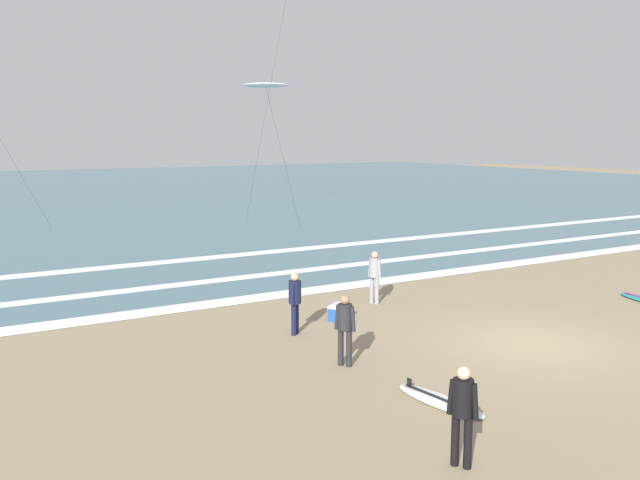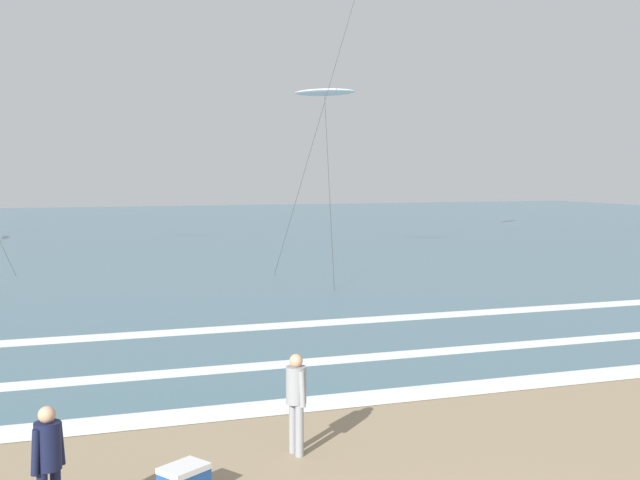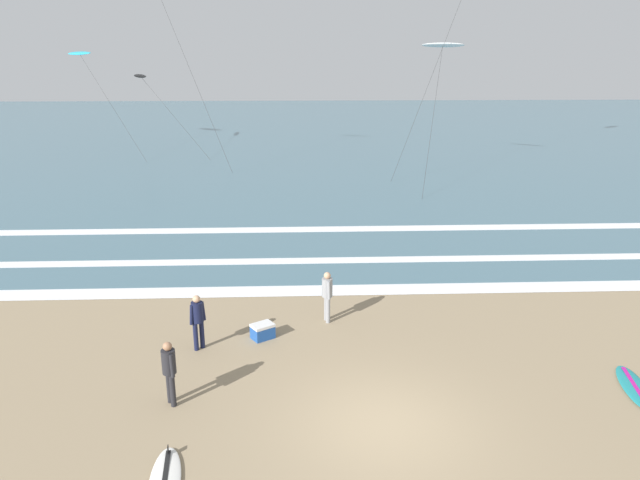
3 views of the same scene
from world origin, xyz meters
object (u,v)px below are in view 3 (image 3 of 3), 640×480
Objects in this scene: surfer_left_near at (169,367)px; cooler_box at (263,331)px; surfboard_foreground_flat at (635,387)px; kite_white_high_right at (443,46)px; surfer_right_near at (327,292)px; kite_black_high_left at (141,76)px; kite_cyan_low_near at (80,54)px; surfer_background_far at (198,317)px.

cooler_box is at bearing 59.22° from surfer_left_near.
surfer_left_near is 11.19m from surfboard_foreground_flat.
surfer_right_near is at bearing -109.74° from kite_white_high_right.
kite_black_high_left is at bearing 111.01° from surfer_right_near.
kite_cyan_low_near is at bearing 122.17° from surfboard_foreground_flat.
kite_white_high_right reaches higher than surfer_background_far.
surfer_right_near is 8.43m from surfboard_foreground_flat.
surfer_right_near is (3.85, 4.30, 0.00)m from surfer_left_near.
kite_cyan_low_near reaches higher than surfer_background_far.
kite_cyan_low_near is 1.22× the size of kite_black_high_left.
kite_cyan_low_near is 32.72m from kite_white_high_right.
kite_black_high_left is 26.94m from kite_white_high_right.
surfer_left_near is 0.12× the size of kite_cyan_low_near.
kite_cyan_low_near is (-16.50, 44.14, 6.96)m from surfer_left_near.
kite_white_high_right is at bearing 67.47° from cooler_box.
kite_white_high_right reaches higher than kite_black_high_left.
surfer_background_far is 3.97m from surfer_right_near.
kite_cyan_low_near is at bearing 110.49° from surfer_left_near.
surfer_right_near is 41.16m from kite_black_high_left.
surfer_background_far is 31.73m from kite_white_high_right.
surfer_right_near is (3.63, 1.62, 0.00)m from surfer_background_far.
surfer_left_near reaches higher than surfboard_foreground_flat.
cooler_box is at bearing -151.23° from surfer_right_near.
surfer_left_near is 0.13× the size of kite_white_high_right.
surfer_left_near is 5.77m from surfer_right_near.
kite_cyan_low_near reaches higher than cooler_box.
surfer_left_near is at bearing -69.51° from kite_cyan_low_near.
surfer_background_far reaches higher than cooler_box.
kite_black_high_left reaches higher than surfer_left_near.
surfer_background_far is 0.15× the size of kite_black_high_left.
cooler_box is at bearing -112.53° from kite_white_high_right.
kite_black_high_left is 0.88× the size of kite_white_high_right.
kite_cyan_low_near is at bearing 114.27° from cooler_box.
surfer_left_near is at bearing -179.04° from surfboard_foreground_flat.
cooler_box is at bearing 161.57° from surfboard_foreground_flat.
surfer_right_near is 0.73× the size of surfboard_foreground_flat.
surfer_background_far is at bearing -115.07° from kite_white_high_right.
kite_cyan_low_near is 45.51m from cooler_box.
kite_black_high_left reaches higher than surfboard_foreground_flat.
kite_white_high_right is at bearing 70.26° from surfer_right_near.
surfer_left_near is 3.86m from cooler_box.
kite_black_high_left is (-21.94, 42.25, 5.96)m from surfboard_foreground_flat.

